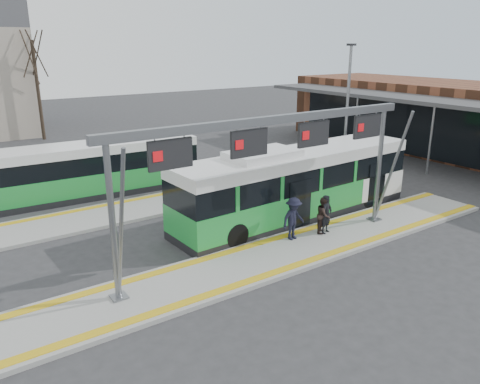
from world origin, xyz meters
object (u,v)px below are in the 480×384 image
object	(u,v)px
gantry	(276,145)
passenger_a	(327,214)
passenger_c	(293,219)
passenger_b	(324,215)
hero_bus	(296,184)

from	to	relation	value
gantry	passenger_a	world-z (taller)	gantry
passenger_c	passenger_b	bearing A→B (deg)	-12.72
hero_bus	passenger_c	xyz separation A→B (m)	(-2.07, -2.22, -0.54)
hero_bus	passenger_c	world-z (taller)	hero_bus
gantry	passenger_c	xyz separation A→B (m)	(1.38, 0.48, -3.27)
hero_bus	passenger_b	bearing A→B (deg)	-105.14
passenger_a	passenger_b	xyz separation A→B (m)	(-0.07, 0.09, -0.05)
passenger_a	hero_bus	bearing A→B (deg)	61.74
gantry	passenger_a	bearing A→B (deg)	4.11
hero_bus	passenger_b	size ratio (longest dim) A/B	8.12
hero_bus	passenger_c	size ratio (longest dim) A/B	7.11
gantry	passenger_c	distance (m)	3.58
passenger_a	passenger_b	size ratio (longest dim) A/B	1.06
passenger_a	passenger_b	world-z (taller)	passenger_a
passenger_a	passenger_c	distance (m)	1.61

